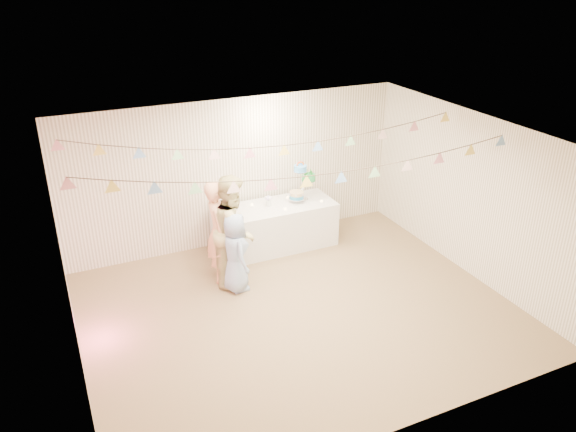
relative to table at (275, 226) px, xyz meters
name	(u,v)px	position (x,y,z in m)	size (l,w,h in m)	color
floor	(298,311)	(-0.49, -1.99, -0.39)	(6.00, 6.00, 0.00)	brown
ceiling	(300,139)	(-0.49, -1.99, 2.21)	(6.00, 6.00, 0.00)	silver
back_wall	(237,173)	(-0.49, 0.51, 0.91)	(6.00, 6.00, 0.00)	white
front_wall	(408,333)	(-0.49, -4.49, 0.91)	(6.00, 6.00, 0.00)	white
left_wall	(66,279)	(-3.49, -1.99, 0.91)	(5.00, 5.00, 0.00)	white
right_wall	(472,195)	(2.51, -1.99, 0.91)	(5.00, 5.00, 0.00)	white
table	(275,226)	(0.00, 0.00, 0.00)	(2.10, 0.84, 0.79)	white
cake_stand	(302,184)	(0.55, 0.05, 0.69)	(0.60, 0.36, 0.68)	silver
cake_bottom	(296,200)	(0.40, -0.01, 0.44)	(0.31, 0.31, 0.15)	#2888BB
cake_middle	(309,180)	(0.73, 0.14, 0.71)	(0.27, 0.27, 0.22)	green
cake_top_tier	(300,169)	(0.49, 0.02, 0.98)	(0.25, 0.25, 0.19)	#489BE4
platter	(250,213)	(-0.47, -0.05, 0.36)	(0.35, 0.35, 0.02)	white
posy	(269,203)	(-0.09, 0.05, 0.44)	(0.16, 0.16, 0.18)	white
person_adult_a	(219,231)	(-1.21, -0.63, 0.44)	(0.61, 0.40, 1.66)	#F3AB7F
person_adult_b	(234,230)	(-1.02, -0.77, 0.49)	(0.86, 0.67, 1.77)	#CBBE7D
person_child	(235,252)	(-1.10, -1.03, 0.24)	(0.62, 0.40, 1.26)	#8CA3C7
bunting_back	(267,135)	(-0.49, -0.89, 1.96)	(5.60, 1.10, 0.40)	pink
bunting_front	(307,165)	(-0.49, -2.19, 1.93)	(5.60, 0.90, 0.36)	#72A5E5
tealight_0	(234,216)	(-0.80, -0.15, 0.41)	(0.04, 0.04, 0.03)	#FFD88C
tealight_1	(252,205)	(-0.35, 0.18, 0.41)	(0.04, 0.04, 0.03)	#FFD88C
tealight_2	(285,209)	(0.10, -0.22, 0.41)	(0.04, 0.04, 0.03)	#FFD88C
tealight_3	(288,197)	(0.35, 0.22, 0.41)	(0.04, 0.04, 0.03)	#FFD88C
tealight_4	(322,201)	(0.82, -0.18, 0.41)	(0.04, 0.04, 0.03)	#FFD88C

